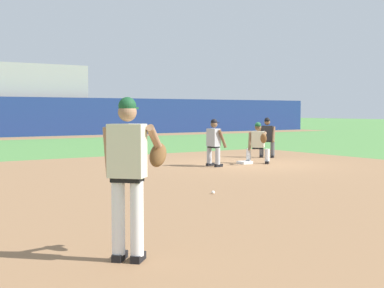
{
  "coord_description": "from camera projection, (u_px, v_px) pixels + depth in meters",
  "views": [
    {
      "loc": [
        -10.76,
        -13.33,
        1.71
      ],
      "look_at": [
        -5.68,
        -5.57,
        1.13
      ],
      "focal_mm": 50.0,
      "sensor_mm": 36.0,
      "label": 1
    }
  ],
  "objects": [
    {
      "name": "first_base_bag",
      "position": [
        245.0,
        163.0,
        17.12
      ],
      "size": [
        0.38,
        0.38,
        0.09
      ],
      "primitive_type": "cube",
      "color": "white",
      "rests_on": "ground"
    },
    {
      "name": "umpire",
      "position": [
        267.0,
        136.0,
        19.38
      ],
      "size": [
        0.67,
        0.68,
        1.46
      ],
      "color": "black",
      "rests_on": "ground"
    },
    {
      "name": "outfield_wall",
      "position": [
        36.0,
        117.0,
        35.4
      ],
      "size": [
        48.0,
        0.5,
        2.6
      ],
      "color": "navy",
      "rests_on": "ground"
    },
    {
      "name": "pitcher",
      "position": [
        130.0,
        168.0,
        6.01
      ],
      "size": [
        0.85,
        0.56,
        1.86
      ],
      "color": "black",
      "rests_on": "ground"
    },
    {
      "name": "infield_dirt_patch",
      "position": [
        214.0,
        189.0,
        11.58
      ],
      "size": [
        18.0,
        18.0,
        0.01
      ],
      "primitive_type": "cube",
      "color": "#936B47",
      "rests_on": "ground"
    },
    {
      "name": "warning_track_strip",
      "position": [
        46.0,
        138.0,
        33.81
      ],
      "size": [
        48.0,
        3.2,
        0.01
      ],
      "primitive_type": "cube",
      "color": "#936B47",
      "rests_on": "ground"
    },
    {
      "name": "baseball",
      "position": [
        213.0,
        192.0,
        10.91
      ],
      "size": [
        0.07,
        0.07,
        0.07
      ],
      "primitive_type": "sphere",
      "color": "white",
      "rests_on": "ground"
    },
    {
      "name": "first_baseman",
      "position": [
        258.0,
        141.0,
        17.1
      ],
      "size": [
        0.75,
        1.08,
        1.34
      ],
      "color": "black",
      "rests_on": "ground"
    },
    {
      "name": "stadium_seating_block",
      "position": [
        23.0,
        100.0,
        37.75
      ],
      "size": [
        8.1,
        4.2,
        4.9
      ],
      "color": "gray",
      "rests_on": "ground"
    },
    {
      "name": "ground_plane",
      "position": [
        245.0,
        164.0,
        17.12
      ],
      "size": [
        160.0,
        160.0,
        0.0
      ],
      "primitive_type": "plane",
      "color": "#518942"
    },
    {
      "name": "baserunner",
      "position": [
        214.0,
        141.0,
        16.27
      ],
      "size": [
        0.47,
        0.61,
        1.46
      ],
      "color": "black",
      "rests_on": "ground"
    }
  ]
}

